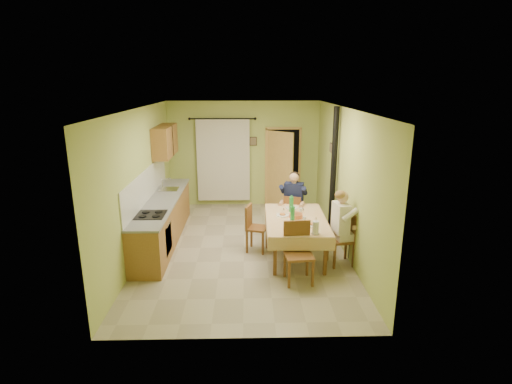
{
  "coord_description": "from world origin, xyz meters",
  "views": [
    {
      "loc": [
        0.05,
        -7.58,
        3.29
      ],
      "look_at": [
        0.25,
        0.1,
        1.15
      ],
      "focal_mm": 28.0,
      "sensor_mm": 36.0,
      "label": 1
    }
  ],
  "objects_px": {
    "man_far": "(293,197)",
    "stove_flue": "(332,191)",
    "dining_table": "(296,237)",
    "chair_far": "(293,223)",
    "chair_right": "(341,249)",
    "chair_near": "(298,265)",
    "man_right": "(342,219)",
    "chair_left": "(256,237)"
  },
  "relations": [
    {
      "from": "chair_far",
      "to": "chair_right",
      "type": "height_order",
      "value": "chair_right"
    },
    {
      "from": "chair_right",
      "to": "man_right",
      "type": "distance_m",
      "value": 0.59
    },
    {
      "from": "chair_near",
      "to": "stove_flue",
      "type": "height_order",
      "value": "stove_flue"
    },
    {
      "from": "dining_table",
      "to": "chair_far",
      "type": "height_order",
      "value": "chair_far"
    },
    {
      "from": "man_far",
      "to": "stove_flue",
      "type": "xyz_separation_m",
      "value": [
        0.82,
        -0.08,
        0.15
      ]
    },
    {
      "from": "chair_left",
      "to": "chair_right",
      "type": "bearing_deg",
      "value": 84.38
    },
    {
      "from": "chair_far",
      "to": "stove_flue",
      "type": "xyz_separation_m",
      "value": [
        0.83,
        -0.06,
        0.74
      ]
    },
    {
      "from": "dining_table",
      "to": "chair_far",
      "type": "xyz_separation_m",
      "value": [
        0.07,
        1.07,
        -0.09
      ]
    },
    {
      "from": "dining_table",
      "to": "man_far",
      "type": "distance_m",
      "value": 1.19
    },
    {
      "from": "dining_table",
      "to": "stove_flue",
      "type": "height_order",
      "value": "stove_flue"
    },
    {
      "from": "chair_near",
      "to": "man_right",
      "type": "height_order",
      "value": "man_right"
    },
    {
      "from": "man_right",
      "to": "chair_left",
      "type": "bearing_deg",
      "value": 58.56
    },
    {
      "from": "dining_table",
      "to": "man_far",
      "type": "bearing_deg",
      "value": 87.67
    },
    {
      "from": "chair_left",
      "to": "man_right",
      "type": "bearing_deg",
      "value": 84.13
    },
    {
      "from": "chair_near",
      "to": "chair_left",
      "type": "bearing_deg",
      "value": -67.24
    },
    {
      "from": "man_far",
      "to": "chair_far",
      "type": "bearing_deg",
      "value": -90.0
    },
    {
      "from": "chair_right",
      "to": "man_right",
      "type": "bearing_deg",
      "value": 90.0
    },
    {
      "from": "dining_table",
      "to": "chair_near",
      "type": "xyz_separation_m",
      "value": [
        -0.08,
        -1.04,
        -0.09
      ]
    },
    {
      "from": "dining_table",
      "to": "chair_right",
      "type": "bearing_deg",
      "value": -24.86
    },
    {
      "from": "man_right",
      "to": "dining_table",
      "type": "bearing_deg",
      "value": 54.39
    },
    {
      "from": "chair_far",
      "to": "man_right",
      "type": "relative_size",
      "value": 0.66
    },
    {
      "from": "chair_far",
      "to": "chair_left",
      "type": "distance_m",
      "value": 1.16
    },
    {
      "from": "chair_right",
      "to": "man_right",
      "type": "height_order",
      "value": "man_right"
    },
    {
      "from": "chair_right",
      "to": "dining_table",
      "type": "bearing_deg",
      "value": 54.92
    },
    {
      "from": "chair_right",
      "to": "chair_left",
      "type": "relative_size",
      "value": 1.05
    },
    {
      "from": "chair_far",
      "to": "man_far",
      "type": "xyz_separation_m",
      "value": [
        0.0,
        0.01,
        0.59
      ]
    },
    {
      "from": "chair_far",
      "to": "chair_left",
      "type": "height_order",
      "value": "chair_left"
    },
    {
      "from": "chair_near",
      "to": "man_right",
      "type": "distance_m",
      "value": 1.23
    },
    {
      "from": "dining_table",
      "to": "man_right",
      "type": "distance_m",
      "value": 1.01
    },
    {
      "from": "man_far",
      "to": "stove_flue",
      "type": "distance_m",
      "value": 0.84
    },
    {
      "from": "chair_near",
      "to": "stove_flue",
      "type": "bearing_deg",
      "value": -120.31
    },
    {
      "from": "man_far",
      "to": "stove_flue",
      "type": "relative_size",
      "value": 0.5
    },
    {
      "from": "dining_table",
      "to": "stove_flue",
      "type": "xyz_separation_m",
      "value": [
        0.89,
        1.0,
        0.65
      ]
    },
    {
      "from": "dining_table",
      "to": "chair_right",
      "type": "distance_m",
      "value": 0.9
    },
    {
      "from": "chair_left",
      "to": "man_right",
      "type": "height_order",
      "value": "man_right"
    },
    {
      "from": "chair_left",
      "to": "man_far",
      "type": "bearing_deg",
      "value": 152.01
    },
    {
      "from": "chair_far",
      "to": "man_far",
      "type": "bearing_deg",
      "value": 90.0
    },
    {
      "from": "chair_left",
      "to": "stove_flue",
      "type": "height_order",
      "value": "stove_flue"
    },
    {
      "from": "chair_near",
      "to": "chair_right",
      "type": "xyz_separation_m",
      "value": [
        0.88,
        0.65,
        -0.0
      ]
    },
    {
      "from": "man_right",
      "to": "chair_right",
      "type": "bearing_deg",
      "value": -90.0
    },
    {
      "from": "chair_right",
      "to": "chair_left",
      "type": "bearing_deg",
      "value": 58.81
    },
    {
      "from": "chair_near",
      "to": "man_right",
      "type": "xyz_separation_m",
      "value": [
        0.87,
        0.65,
        0.59
      ]
    }
  ]
}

